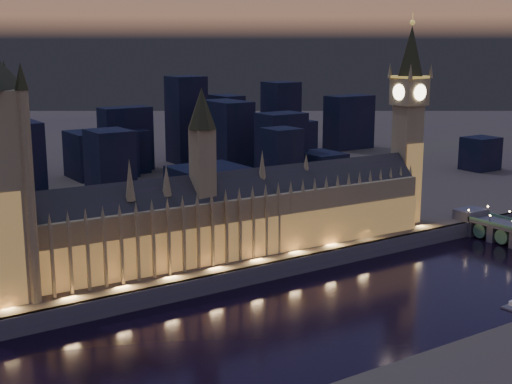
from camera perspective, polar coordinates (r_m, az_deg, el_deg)
ground_plane at (r=291.95m, az=5.25°, el=-9.33°), size 2000.00×2000.00×0.00m
embankment_wall at (r=321.47m, az=0.65°, el=-6.48°), size 2000.00×2.50×8.00m
palace_of_westminster at (r=331.96m, az=-1.33°, el=-1.86°), size 202.00×29.13×78.00m
elizabeth_tower at (r=392.29m, az=12.13°, el=6.60°), size 18.00×18.00×112.11m
city_backdrop at (r=508.94m, az=-9.07°, el=3.34°), size 493.93×215.63×77.98m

